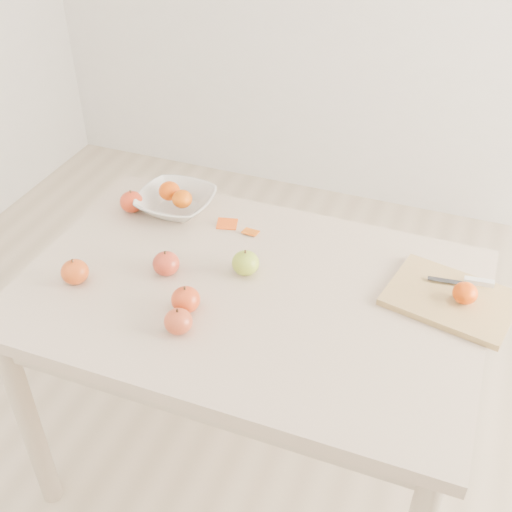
% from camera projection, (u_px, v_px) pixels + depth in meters
% --- Properties ---
extents(ground, '(3.50, 3.50, 0.00)m').
position_uv_depth(ground, '(251.00, 460.00, 2.13)').
color(ground, '#C6B293').
rests_on(ground, ground).
extents(table, '(1.20, 0.80, 0.75)m').
position_uv_depth(table, '(249.00, 316.00, 1.74)').
color(table, beige).
rests_on(table, ground).
extents(cutting_board, '(0.35, 0.29, 0.02)m').
position_uv_depth(cutting_board, '(451.00, 299.00, 1.63)').
color(cutting_board, tan).
rests_on(cutting_board, table).
extents(board_tangerine, '(0.06, 0.06, 0.05)m').
position_uv_depth(board_tangerine, '(465.00, 293.00, 1.59)').
color(board_tangerine, '#CB3907').
rests_on(board_tangerine, cutting_board).
extents(fruit_bowl, '(0.23, 0.23, 0.06)m').
position_uv_depth(fruit_bowl, '(176.00, 202.00, 1.96)').
color(fruit_bowl, silver).
rests_on(fruit_bowl, table).
extents(bowl_tangerine_near, '(0.07, 0.07, 0.06)m').
position_uv_depth(bowl_tangerine_near, '(169.00, 191.00, 1.96)').
color(bowl_tangerine_near, '#E23D07').
rests_on(bowl_tangerine_near, fruit_bowl).
extents(bowl_tangerine_far, '(0.06, 0.06, 0.05)m').
position_uv_depth(bowl_tangerine_far, '(182.00, 199.00, 1.92)').
color(bowl_tangerine_far, '#CB5907').
rests_on(bowl_tangerine_far, fruit_bowl).
extents(orange_peel_a, '(0.07, 0.06, 0.01)m').
position_uv_depth(orange_peel_a, '(227.00, 225.00, 1.91)').
color(orange_peel_a, '#E75010').
rests_on(orange_peel_a, table).
extents(orange_peel_b, '(0.05, 0.04, 0.01)m').
position_uv_depth(orange_peel_b, '(251.00, 233.00, 1.88)').
color(orange_peel_b, '#D25A0E').
rests_on(orange_peel_b, table).
extents(paring_knife, '(0.17, 0.05, 0.01)m').
position_uv_depth(paring_knife, '(474.00, 282.00, 1.66)').
color(paring_knife, silver).
rests_on(paring_knife, cutting_board).
extents(apple_green, '(0.07, 0.07, 0.07)m').
position_uv_depth(apple_green, '(245.00, 263.00, 1.71)').
color(apple_green, olive).
rests_on(apple_green, table).
extents(apple_red_c, '(0.07, 0.07, 0.07)m').
position_uv_depth(apple_red_c, '(186.00, 300.00, 1.59)').
color(apple_red_c, '#9B040A').
rests_on(apple_red_c, table).
extents(apple_red_b, '(0.07, 0.07, 0.07)m').
position_uv_depth(apple_red_b, '(166.00, 264.00, 1.71)').
color(apple_red_b, maroon).
rests_on(apple_red_b, table).
extents(apple_red_e, '(0.07, 0.07, 0.06)m').
position_uv_depth(apple_red_e, '(178.00, 322.00, 1.53)').
color(apple_red_e, '#A1281B').
rests_on(apple_red_e, table).
extents(apple_red_d, '(0.07, 0.07, 0.07)m').
position_uv_depth(apple_red_d, '(75.00, 272.00, 1.68)').
color(apple_red_d, maroon).
rests_on(apple_red_d, table).
extents(apple_red_a, '(0.07, 0.07, 0.07)m').
position_uv_depth(apple_red_a, '(132.00, 202.00, 1.95)').
color(apple_red_a, maroon).
rests_on(apple_red_a, table).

